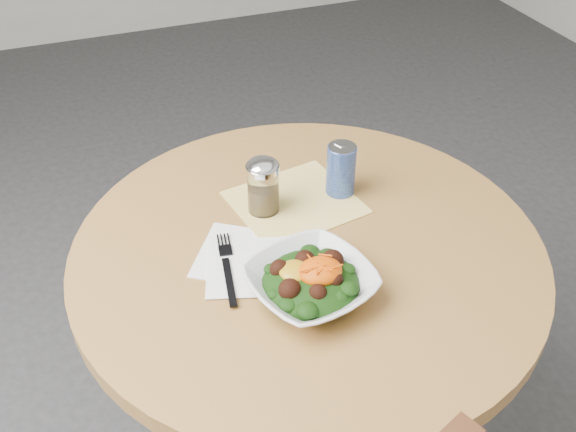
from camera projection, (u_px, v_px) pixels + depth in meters
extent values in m
cylinder|color=black|center=(304.00, 373.00, 1.47)|extent=(0.10, 0.10, 0.71)
cylinder|color=#B17540|center=(308.00, 251.00, 1.23)|extent=(0.90, 0.90, 0.04)
cube|color=#EAAE0C|center=(295.00, 202.00, 1.32)|extent=(0.27, 0.26, 0.00)
cube|color=white|center=(242.00, 255.00, 1.19)|extent=(0.22, 0.22, 0.00)
cube|color=white|center=(251.00, 266.00, 1.17)|extent=(0.20, 0.20, 0.00)
imported|color=silver|center=(311.00, 284.00, 1.10)|extent=(0.25, 0.25, 0.05)
ellipsoid|color=black|center=(311.00, 284.00, 1.10)|extent=(0.17, 0.17, 0.06)
ellipsoid|color=#BC8712|center=(295.00, 271.00, 1.09)|extent=(0.05, 0.05, 0.02)
ellipsoid|color=#EF6205|center=(320.00, 271.00, 1.08)|extent=(0.08, 0.07, 0.03)
cube|color=black|center=(229.00, 282.00, 1.13)|extent=(0.03, 0.12, 0.00)
cube|color=black|center=(224.00, 246.00, 1.21)|extent=(0.04, 0.07, 0.00)
cylinder|color=silver|center=(263.00, 190.00, 1.27)|extent=(0.06, 0.06, 0.10)
cylinder|color=#A5854D|center=(263.00, 198.00, 1.28)|extent=(0.05, 0.05, 0.05)
cylinder|color=silver|center=(263.00, 168.00, 1.24)|extent=(0.07, 0.07, 0.01)
ellipsoid|color=silver|center=(262.00, 166.00, 1.23)|extent=(0.06, 0.06, 0.03)
cylinder|color=navy|center=(341.00, 170.00, 1.32)|extent=(0.06, 0.06, 0.11)
cylinder|color=silver|center=(342.00, 147.00, 1.28)|extent=(0.06, 0.06, 0.00)
cube|color=silver|center=(340.00, 144.00, 1.28)|extent=(0.02, 0.02, 0.00)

